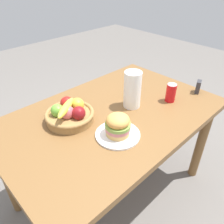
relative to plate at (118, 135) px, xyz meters
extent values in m
plane|color=slate|center=(0.12, 0.18, -0.76)|extent=(8.00, 8.00, 0.00)
cube|color=brown|center=(0.12, 0.18, -0.03)|extent=(1.40, 0.90, 0.04)
cylinder|color=brown|center=(0.74, -0.19, -0.40)|extent=(0.07, 0.07, 0.71)
cylinder|color=brown|center=(-0.50, 0.55, -0.40)|extent=(0.07, 0.07, 0.71)
cylinder|color=brown|center=(0.74, 0.55, -0.40)|extent=(0.07, 0.07, 0.71)
cylinder|color=white|center=(0.00, 0.00, 0.00)|extent=(0.25, 0.25, 0.01)
cylinder|color=#DBAD60|center=(0.00, 0.00, 0.02)|extent=(0.13, 0.13, 0.03)
cylinder|color=#C67075|center=(0.00, 0.00, 0.05)|extent=(0.13, 0.13, 0.02)
cylinder|color=#84A84C|center=(0.00, 0.00, 0.07)|extent=(0.14, 0.14, 0.02)
ellipsoid|color=#DF9F4D|center=(0.00, 0.00, 0.10)|extent=(0.13, 0.13, 0.07)
cylinder|color=red|center=(0.52, 0.01, 0.05)|extent=(0.07, 0.07, 0.12)
cylinder|color=silver|center=(0.52, 0.01, 0.12)|extent=(0.06, 0.06, 0.00)
cylinder|color=#9E7542|center=(-0.11, 0.30, 0.02)|extent=(0.28, 0.28, 0.05)
torus|color=#9E7542|center=(-0.11, 0.30, 0.04)|extent=(0.29, 0.29, 0.02)
sphere|color=gold|center=(-0.04, 0.30, 0.07)|extent=(0.08, 0.08, 0.08)
sphere|color=red|center=(-0.07, 0.36, 0.07)|extent=(0.08, 0.08, 0.08)
sphere|color=#6BAD38|center=(-0.16, 0.33, 0.07)|extent=(0.08, 0.08, 0.08)
sphere|color=#D16066|center=(-0.13, 0.28, 0.07)|extent=(0.08, 0.08, 0.08)
sphere|color=maroon|center=(-0.09, 0.23, 0.07)|extent=(0.08, 0.08, 0.08)
ellipsoid|color=yellow|center=(-0.13, 0.28, 0.10)|extent=(0.20, 0.16, 0.05)
cylinder|color=white|center=(0.28, 0.15, 0.11)|extent=(0.11, 0.11, 0.24)
cube|color=#333338|center=(0.76, -0.06, 0.04)|extent=(0.07, 0.05, 0.09)
camera|label=1|loc=(-0.68, -0.66, 0.79)|focal=35.81mm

